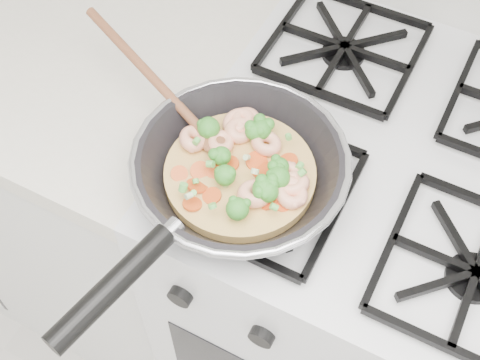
% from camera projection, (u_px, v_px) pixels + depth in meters
% --- Properties ---
extents(stove, '(0.60, 0.60, 0.92)m').
position_uv_depth(stove, '(355.00, 285.00, 1.30)').
color(stove, white).
rests_on(stove, ground).
extents(counter_left, '(1.00, 0.60, 0.90)m').
position_uv_depth(counter_left, '(39.00, 144.00, 1.52)').
color(counter_left, white).
rests_on(counter_left, ground).
extents(skillet, '(0.46, 0.47, 0.10)m').
position_uv_depth(skillet, '(238.00, 170.00, 0.85)').
color(skillet, black).
rests_on(skillet, stove).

